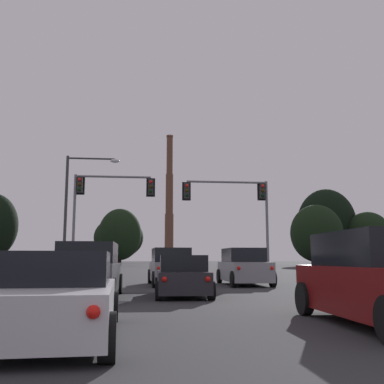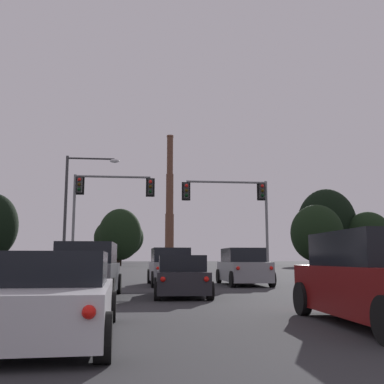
{
  "view_description": "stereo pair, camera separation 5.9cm",
  "coord_description": "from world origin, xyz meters",
  "px_view_note": "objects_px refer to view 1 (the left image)",
  "views": [
    {
      "loc": [
        -1.63,
        -1.35,
        1.3
      ],
      "look_at": [
        4.03,
        51.99,
        9.35
      ],
      "focal_mm": 42.0,
      "sensor_mm": 36.0,
      "label": 1
    },
    {
      "loc": [
        -1.57,
        -1.35,
        1.3
      ],
      "look_at": [
        4.03,
        51.99,
        9.35
      ],
      "focal_mm": 42.0,
      "sensor_mm": 36.0,
      "label": 2
    }
  ],
  "objects_px": {
    "sedan_left_lane_third": "(58,297)",
    "hatchback_center_lane_second": "(182,277)",
    "suv_center_lane_front": "(171,267)",
    "traffic_light_overhead_left": "(101,199)",
    "street_lamp": "(75,202)",
    "suv_right_lane_third": "(382,280)",
    "smokestack": "(169,212)",
    "suv_left_lane_second": "(88,271)",
    "traffic_light_overhead_right": "(240,203)",
    "suv_right_lane_front": "(244,267)"
  },
  "relations": [
    {
      "from": "sedan_left_lane_third",
      "to": "traffic_light_overhead_left",
      "type": "distance_m",
      "value": 21.93
    },
    {
      "from": "suv_right_lane_front",
      "to": "smokestack",
      "type": "bearing_deg",
      "value": 88.06
    },
    {
      "from": "hatchback_center_lane_second",
      "to": "traffic_light_overhead_right",
      "type": "distance_m",
      "value": 14.85
    },
    {
      "from": "sedan_left_lane_third",
      "to": "traffic_light_overhead_right",
      "type": "height_order",
      "value": "traffic_light_overhead_right"
    },
    {
      "from": "suv_right_lane_third",
      "to": "traffic_light_overhead_right",
      "type": "relative_size",
      "value": 0.75
    },
    {
      "from": "suv_right_lane_third",
      "to": "traffic_light_overhead_left",
      "type": "bearing_deg",
      "value": 110.48
    },
    {
      "from": "sedan_left_lane_third",
      "to": "suv_right_lane_front",
      "type": "height_order",
      "value": "suv_right_lane_front"
    },
    {
      "from": "sedan_left_lane_third",
      "to": "hatchback_center_lane_second",
      "type": "xyz_separation_m",
      "value": [
        2.78,
        8.2,
        -0.0
      ]
    },
    {
      "from": "smokestack",
      "to": "street_lamp",
      "type": "bearing_deg",
      "value": -95.6
    },
    {
      "from": "traffic_light_overhead_left",
      "to": "street_lamp",
      "type": "height_order",
      "value": "street_lamp"
    },
    {
      "from": "suv_left_lane_second",
      "to": "smokestack",
      "type": "distance_m",
      "value": 161.13
    },
    {
      "from": "suv_left_lane_second",
      "to": "smokestack",
      "type": "height_order",
      "value": "smokestack"
    },
    {
      "from": "suv_right_lane_third",
      "to": "smokestack",
      "type": "xyz_separation_m",
      "value": [
        4.88,
        166.65,
        18.95
      ]
    },
    {
      "from": "traffic_light_overhead_right",
      "to": "street_lamp",
      "type": "bearing_deg",
      "value": 175.13
    },
    {
      "from": "sedan_left_lane_third",
      "to": "smokestack",
      "type": "distance_m",
      "value": 168.82
    },
    {
      "from": "traffic_light_overhead_left",
      "to": "hatchback_center_lane_second",
      "type": "bearing_deg",
      "value": -72.36
    },
    {
      "from": "sedan_left_lane_third",
      "to": "smokestack",
      "type": "height_order",
      "value": "smokestack"
    },
    {
      "from": "sedan_left_lane_third",
      "to": "suv_center_lane_front",
      "type": "bearing_deg",
      "value": 76.82
    },
    {
      "from": "suv_right_lane_front",
      "to": "traffic_light_overhead_right",
      "type": "bearing_deg",
      "value": 78.97
    },
    {
      "from": "suv_right_lane_third",
      "to": "suv_center_lane_front",
      "type": "bearing_deg",
      "value": 103.49
    },
    {
      "from": "sedan_left_lane_third",
      "to": "suv_right_lane_front",
      "type": "bearing_deg",
      "value": 63.76
    },
    {
      "from": "suv_left_lane_second",
      "to": "traffic_light_overhead_right",
      "type": "distance_m",
      "value": 16.51
    },
    {
      "from": "suv_left_lane_second",
      "to": "suv_right_lane_front",
      "type": "bearing_deg",
      "value": 46.28
    },
    {
      "from": "suv_right_lane_front",
      "to": "traffic_light_overhead_left",
      "type": "bearing_deg",
      "value": 140.8
    },
    {
      "from": "suv_left_lane_second",
      "to": "street_lamp",
      "type": "distance_m",
      "value": 15.51
    },
    {
      "from": "smokestack",
      "to": "suv_center_lane_front",
      "type": "bearing_deg",
      "value": -93.1
    },
    {
      "from": "suv_right_lane_third",
      "to": "smokestack",
      "type": "distance_m",
      "value": 167.8
    },
    {
      "from": "sedan_left_lane_third",
      "to": "suv_left_lane_second",
      "type": "relative_size",
      "value": 0.97
    },
    {
      "from": "suv_center_lane_front",
      "to": "street_lamp",
      "type": "bearing_deg",
      "value": 127.18
    },
    {
      "from": "suv_right_lane_front",
      "to": "street_lamp",
      "type": "distance_m",
      "value": 12.94
    },
    {
      "from": "hatchback_center_lane_second",
      "to": "traffic_light_overhead_left",
      "type": "height_order",
      "value": "traffic_light_overhead_left"
    },
    {
      "from": "street_lamp",
      "to": "smokestack",
      "type": "bearing_deg",
      "value": 84.4
    },
    {
      "from": "traffic_light_overhead_right",
      "to": "traffic_light_overhead_left",
      "type": "bearing_deg",
      "value": -179.51
    },
    {
      "from": "suv_right_lane_third",
      "to": "traffic_light_overhead_left",
      "type": "relative_size",
      "value": 0.73
    },
    {
      "from": "suv_right_lane_front",
      "to": "traffic_light_overhead_left",
      "type": "relative_size",
      "value": 0.73
    },
    {
      "from": "suv_center_lane_front",
      "to": "street_lamp",
      "type": "height_order",
      "value": "street_lamp"
    },
    {
      "from": "traffic_light_overhead_left",
      "to": "smokestack",
      "type": "distance_m",
      "value": 147.21
    },
    {
      "from": "sedan_left_lane_third",
      "to": "suv_left_lane_second",
      "type": "distance_m",
      "value": 7.78
    },
    {
      "from": "suv_center_lane_front",
      "to": "traffic_light_overhead_right",
      "type": "height_order",
      "value": "traffic_light_overhead_right"
    },
    {
      "from": "suv_right_lane_front",
      "to": "suv_center_lane_front",
      "type": "height_order",
      "value": "same"
    },
    {
      "from": "suv_right_lane_third",
      "to": "street_lamp",
      "type": "xyz_separation_m",
      "value": [
        -9.34,
        21.72,
        4.2
      ]
    },
    {
      "from": "traffic_light_overhead_left",
      "to": "sedan_left_lane_third",
      "type": "bearing_deg",
      "value": -86.19
    },
    {
      "from": "smokestack",
      "to": "suv_left_lane_second",
      "type": "bearing_deg",
      "value": -94.1
    },
    {
      "from": "suv_left_lane_second",
      "to": "traffic_light_overhead_left",
      "type": "relative_size",
      "value": 0.73
    },
    {
      "from": "suv_right_lane_front",
      "to": "street_lamp",
      "type": "height_order",
      "value": "street_lamp"
    },
    {
      "from": "suv_right_lane_third",
      "to": "traffic_light_overhead_right",
      "type": "height_order",
      "value": "traffic_light_overhead_right"
    },
    {
      "from": "traffic_light_overhead_left",
      "to": "smokestack",
      "type": "relative_size",
      "value": 0.13
    },
    {
      "from": "suv_right_lane_third",
      "to": "traffic_light_overhead_left",
      "type": "xyz_separation_m",
      "value": [
        -7.56,
        20.71,
        4.25
      ]
    },
    {
      "from": "traffic_light_overhead_right",
      "to": "suv_center_lane_front",
      "type": "bearing_deg",
      "value": -128.06
    },
    {
      "from": "sedan_left_lane_third",
      "to": "suv_right_lane_third",
      "type": "xyz_separation_m",
      "value": [
        6.13,
        0.72,
        0.23
      ]
    }
  ]
}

